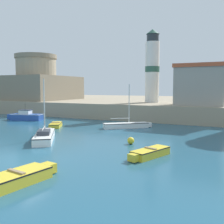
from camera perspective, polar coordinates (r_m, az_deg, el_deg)
name	(u,v)px	position (r m, az deg, el deg)	size (l,w,h in m)	color
ground_plane	(26,158)	(18.74, -18.15, -9.40)	(200.00, 200.00, 0.00)	#235670
quay_seawall	(169,105)	(54.84, 12.36, 1.52)	(120.00, 40.00, 2.30)	gray
dinghy_yellow_0	(56,125)	(31.98, -12.13, -2.71)	(2.49, 3.48, 0.57)	yellow
dinghy_yellow_2	(150,153)	(18.08, 8.18, -8.75)	(2.08, 3.67, 0.63)	yellow
sailboat_white_3	(45,136)	(24.19, -14.46, -4.99)	(4.49, 5.75, 5.46)	white
dinghy_yellow_4	(19,177)	(13.95, -19.56, -13.18)	(1.91, 4.10, 0.68)	yellow
sailboat_white_6	(127,125)	(30.49, 3.22, -2.83)	(4.97, 4.47, 5.08)	white
motorboat_blue_8	(26,116)	(39.77, -18.26, -0.85)	(5.29, 2.65, 2.43)	#284C9E
mooring_buoy	(131,141)	(21.94, 4.11, -6.23)	(0.58, 0.58, 0.58)	yellow
fortress	(37,84)	(55.07, -16.07, 5.92)	(13.77, 13.77, 8.89)	gray
lighthouse	(152,67)	(43.22, 8.77, 9.59)	(2.30, 2.30, 11.65)	silver
harbor_shed_near_wharf	(200,85)	(37.32, 18.67, 5.66)	(6.51, 5.19, 5.50)	gray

